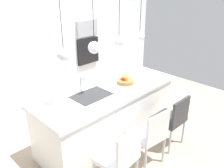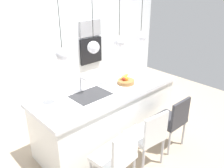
% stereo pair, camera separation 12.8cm
% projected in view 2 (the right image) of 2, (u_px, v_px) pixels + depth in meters
% --- Properties ---
extents(floor, '(6.60, 6.60, 0.00)m').
position_uv_depth(floor, '(108.00, 138.00, 4.04)').
color(floor, tan).
rests_on(floor, ground).
extents(back_wall, '(6.00, 0.10, 2.60)m').
position_uv_depth(back_wall, '(51.00, 45.00, 4.62)').
color(back_wall, white).
rests_on(back_wall, ground).
extents(kitchen_island, '(2.38, 0.92, 0.93)m').
position_uv_depth(kitchen_island, '(108.00, 114.00, 3.86)').
color(kitchen_island, white).
rests_on(kitchen_island, ground).
extents(sink_basin, '(0.56, 0.40, 0.02)m').
position_uv_depth(sink_basin, '(91.00, 95.00, 3.47)').
color(sink_basin, '#2D2D30').
rests_on(sink_basin, kitchen_island).
extents(faucet, '(0.02, 0.17, 0.22)m').
position_uv_depth(faucet, '(82.00, 82.00, 3.55)').
color(faucet, silver).
rests_on(faucet, kitchen_island).
extents(fruit_bowl, '(0.28, 0.28, 0.15)m').
position_uv_depth(fruit_bowl, '(126.00, 81.00, 3.84)').
color(fruit_bowl, '#9E6B38').
rests_on(fruit_bowl, kitchen_island).
extents(microwave, '(0.54, 0.08, 0.34)m').
position_uv_depth(microwave, '(90.00, 28.00, 5.06)').
color(microwave, '#9E9EA3').
rests_on(microwave, back_wall).
extents(oven, '(0.56, 0.08, 0.56)m').
position_uv_depth(oven, '(91.00, 51.00, 5.26)').
color(oven, black).
rests_on(oven, back_wall).
extents(chair_near, '(0.50, 0.47, 0.90)m').
position_uv_depth(chair_near, '(117.00, 155.00, 2.90)').
color(chair_near, white).
rests_on(chair_near, ground).
extents(chair_middle, '(0.48, 0.49, 0.88)m').
position_uv_depth(chair_middle, '(148.00, 135.00, 3.28)').
color(chair_middle, silver).
rests_on(chair_middle, ground).
extents(chair_far, '(0.45, 0.43, 0.87)m').
position_uv_depth(chair_far, '(172.00, 119.00, 3.65)').
color(chair_far, '#333338').
rests_on(chair_far, ground).
extents(pendant_light_left, '(0.17, 0.17, 0.77)m').
position_uv_depth(pendant_light_left, '(62.00, 54.00, 2.92)').
color(pendant_light_left, silver).
extents(pendant_light_center_left, '(0.17, 0.17, 0.77)m').
position_uv_depth(pendant_light_center_left, '(93.00, 47.00, 3.23)').
color(pendant_light_center_left, silver).
extents(pendant_light_center_right, '(0.17, 0.17, 0.77)m').
position_uv_depth(pendant_light_center_right, '(119.00, 41.00, 3.54)').
color(pendant_light_center_right, silver).
extents(pendant_light_right, '(0.17, 0.17, 0.77)m').
position_uv_depth(pendant_light_right, '(141.00, 36.00, 3.85)').
color(pendant_light_right, silver).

